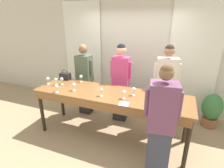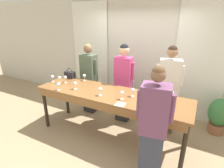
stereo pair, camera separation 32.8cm
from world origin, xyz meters
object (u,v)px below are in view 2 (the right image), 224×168
at_px(tasting_bar, 109,98).
at_px(wine_glass_by_bottle, 58,85).
at_px(wine_glass_front_mid, 65,78).
at_px(guest_pink_top, 123,83).
at_px(guest_cream_sweater, 168,90).
at_px(potted_plant, 219,115).
at_px(wine_glass_center_left, 59,78).
at_px(guest_olive_jacket, 89,79).
at_px(wine_glass_back_right, 133,90).
at_px(handbag, 70,74).
at_px(wine_bottle, 169,100).
at_px(wine_glass_center_mid, 172,93).
at_px(wine_glass_back_mid, 84,76).
at_px(wine_glass_front_right, 122,93).
at_px(host_pouring, 153,129).
at_px(wine_glass_front_left, 100,90).
at_px(wine_glass_back_left, 154,91).
at_px(wine_glass_center_right, 75,84).
at_px(wine_glass_near_host, 52,77).

xyz_separation_m(tasting_bar, wine_glass_by_bottle, (-0.95, -0.31, 0.20)).
distance_m(wine_glass_front_mid, guest_pink_top, 1.27).
height_order(guest_cream_sweater, potted_plant, guest_cream_sweater).
height_order(wine_glass_center_left, guest_olive_jacket, guest_olive_jacket).
bearing_deg(wine_glass_back_right, potted_plant, 35.73).
distance_m(wine_glass_center_left, potted_plant, 3.40).
distance_m(handbag, guest_cream_sweater, 2.21).
xyz_separation_m(wine_bottle, guest_cream_sweater, (-0.14, 0.76, -0.14)).
xyz_separation_m(wine_glass_center_mid, guest_pink_top, (-1.10, 0.45, -0.14)).
distance_m(wine_bottle, potted_plant, 1.61).
distance_m(wine_glass_back_mid, wine_glass_back_right, 1.29).
relative_size(tasting_bar, wine_glass_front_right, 19.26).
bearing_deg(host_pouring, guest_pink_top, 127.30).
bearing_deg(wine_glass_by_bottle, wine_glass_front_left, 10.52).
bearing_deg(wine_glass_front_left, wine_glass_front_mid, 167.15).
bearing_deg(wine_glass_back_mid, wine_glass_center_mid, -3.08).
bearing_deg(guest_pink_top, wine_glass_back_left, -31.77).
xyz_separation_m(wine_glass_center_left, potted_plant, (3.13, 1.15, -0.66)).
bearing_deg(host_pouring, wine_glass_by_bottle, 170.69).
xyz_separation_m(wine_glass_by_bottle, guest_pink_top, (0.92, 1.03, -0.14)).
distance_m(wine_glass_front_left, potted_plant, 2.49).
height_order(wine_glass_front_left, potted_plant, wine_glass_front_left).
bearing_deg(wine_glass_back_mid, wine_glass_front_mid, -134.56).
height_order(wine_glass_front_mid, guest_olive_jacket, guest_olive_jacket).
height_order(wine_glass_center_right, host_pouring, host_pouring).
xyz_separation_m(tasting_bar, potted_plant, (1.92, 1.16, -0.45)).
relative_size(wine_bottle, wine_glass_by_bottle, 2.11).
bearing_deg(guest_olive_jacket, wine_glass_center_mid, -12.57).
bearing_deg(guest_pink_top, wine_glass_near_host, -152.19).
height_order(wine_glass_front_mid, wine_glass_back_left, same).
xyz_separation_m(handbag, wine_glass_by_bottle, (0.30, -0.69, 0.03)).
height_order(handbag, wine_glass_center_left, handbag).
relative_size(handbag, wine_glass_back_right, 1.57).
bearing_deg(wine_bottle, wine_glass_front_mid, 176.92).
height_order(wine_glass_front_mid, wine_glass_front_right, same).
relative_size(wine_glass_back_left, guest_pink_top, 0.09).
height_order(handbag, wine_glass_front_mid, handbag).
bearing_deg(tasting_bar, wine_glass_front_mid, 175.86).
height_order(tasting_bar, wine_glass_center_right, wine_glass_center_right).
bearing_deg(wine_glass_by_bottle, wine_glass_near_host, 146.34).
relative_size(handbag, guest_cream_sweater, 0.13).
xyz_separation_m(wine_glass_back_mid, guest_pink_top, (0.80, 0.35, -0.14)).
distance_m(host_pouring, potted_plant, 2.06).
xyz_separation_m(tasting_bar, wine_glass_back_right, (0.43, 0.09, 0.20)).
distance_m(wine_bottle, guest_pink_top, 1.34).
height_order(wine_bottle, guest_olive_jacket, guest_olive_jacket).
distance_m(handbag, wine_glass_center_left, 0.38).
relative_size(guest_pink_top, potted_plant, 2.30).
bearing_deg(wine_glass_back_right, wine_bottle, -10.84).
bearing_deg(guest_pink_top, tasting_bar, -87.56).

